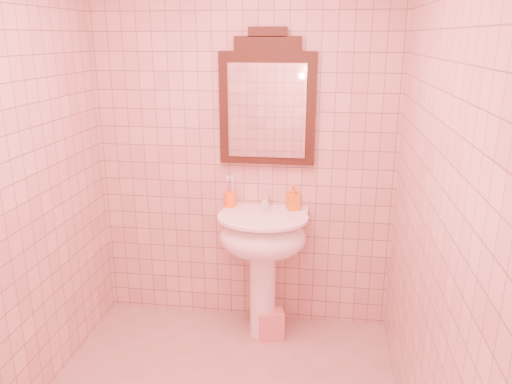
# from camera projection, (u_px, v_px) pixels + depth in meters

# --- Properties ---
(back_wall) EXTENTS (2.00, 0.02, 2.50)m
(back_wall) POSITION_uv_depth(u_px,v_px,m) (243.00, 148.00, 3.29)
(back_wall) COLOR #DCA999
(back_wall) RESTS_ON floor
(pedestal_sink) EXTENTS (0.58, 0.58, 0.86)m
(pedestal_sink) POSITION_uv_depth(u_px,v_px,m) (263.00, 245.00, 3.23)
(pedestal_sink) COLOR white
(pedestal_sink) RESTS_ON floor
(faucet) EXTENTS (0.04, 0.16, 0.11)m
(faucet) POSITION_uv_depth(u_px,v_px,m) (265.00, 200.00, 3.28)
(faucet) COLOR white
(faucet) RESTS_ON pedestal_sink
(mirror) EXTENTS (0.61, 0.06, 0.85)m
(mirror) POSITION_uv_depth(u_px,v_px,m) (267.00, 103.00, 3.15)
(mirror) COLOR black
(mirror) RESTS_ON back_wall
(toothbrush_cup) EXTENTS (0.08, 0.08, 0.19)m
(toothbrush_cup) POSITION_uv_depth(u_px,v_px,m) (230.00, 199.00, 3.32)
(toothbrush_cup) COLOR orange
(toothbrush_cup) RESTS_ON pedestal_sink
(soap_dispenser) EXTENTS (0.10, 0.10, 0.17)m
(soap_dispenser) POSITION_uv_depth(u_px,v_px,m) (293.00, 197.00, 3.25)
(soap_dispenser) COLOR orange
(soap_dispenser) RESTS_ON pedestal_sink
(towel) EXTENTS (0.19, 0.15, 0.20)m
(towel) POSITION_uv_depth(u_px,v_px,m) (271.00, 325.00, 3.35)
(towel) COLOR #DF8384
(towel) RESTS_ON floor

